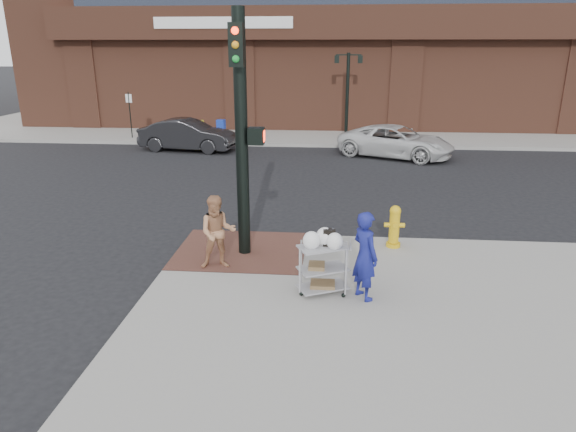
# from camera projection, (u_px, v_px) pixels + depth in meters

# --- Properties ---
(ground) EXTENTS (220.00, 220.00, 0.00)m
(ground) POSITION_uv_depth(u_px,v_px,m) (263.00, 275.00, 10.45)
(ground) COLOR black
(ground) RESTS_ON ground
(sidewalk_far) EXTENTS (65.00, 36.00, 0.15)m
(sidewalk_far) POSITION_uv_depth(u_px,v_px,m) (478.00, 106.00, 39.67)
(sidewalk_far) COLOR gray
(sidewalk_far) RESTS_ON ground
(brick_curb_ramp) EXTENTS (2.80, 2.40, 0.01)m
(brick_curb_ramp) POSITION_uv_depth(u_px,v_px,m) (241.00, 250.00, 11.30)
(brick_curb_ramp) COLOR #542C27
(brick_curb_ramp) RESTS_ON sidewalk_near
(lamp_post) EXTENTS (1.32, 0.22, 4.00)m
(lamp_post) POSITION_uv_depth(u_px,v_px,m) (348.00, 86.00, 24.60)
(lamp_post) COLOR black
(lamp_post) RESTS_ON sidewalk_far
(parking_sign) EXTENTS (0.05, 0.05, 2.20)m
(parking_sign) POSITION_uv_depth(u_px,v_px,m) (130.00, 115.00, 24.94)
(parking_sign) COLOR black
(parking_sign) RESTS_ON sidewalk_far
(traffic_signal_pole) EXTENTS (0.61, 0.51, 5.00)m
(traffic_signal_pole) POSITION_uv_depth(u_px,v_px,m) (242.00, 130.00, 10.33)
(traffic_signal_pole) COLOR black
(traffic_signal_pole) RESTS_ON sidewalk_near
(woman_blue) EXTENTS (0.65, 0.70, 1.61)m
(woman_blue) POSITION_uv_depth(u_px,v_px,m) (365.00, 256.00, 8.94)
(woman_blue) COLOR navy
(woman_blue) RESTS_ON sidewalk_near
(pedestrian_tan) EXTENTS (0.84, 0.72, 1.51)m
(pedestrian_tan) POSITION_uv_depth(u_px,v_px,m) (218.00, 232.00, 10.21)
(pedestrian_tan) COLOR #AF7752
(pedestrian_tan) RESTS_ON sidewalk_near
(sedan_dark) EXTENTS (4.38, 2.02, 1.39)m
(sedan_dark) POSITION_uv_depth(u_px,v_px,m) (188.00, 135.00, 22.72)
(sedan_dark) COLOR black
(sedan_dark) RESTS_ON ground
(minivan_white) EXTENTS (5.19, 3.95, 1.31)m
(minivan_white) POSITION_uv_depth(u_px,v_px,m) (396.00, 142.00, 21.38)
(minivan_white) COLOR silver
(minivan_white) RESTS_ON ground
(utility_cart) EXTENTS (0.99, 0.81, 1.21)m
(utility_cart) POSITION_uv_depth(u_px,v_px,m) (323.00, 264.00, 9.22)
(utility_cart) COLOR gray
(utility_cart) RESTS_ON sidewalk_near
(fire_hydrant) EXTENTS (0.45, 0.32, 0.96)m
(fire_hydrant) POSITION_uv_depth(u_px,v_px,m) (394.00, 226.00, 11.38)
(fire_hydrant) COLOR gold
(fire_hydrant) RESTS_ON sidewalk_near
(newsbox_red) EXTENTS (0.49, 0.47, 0.94)m
(newsbox_red) POSITION_uv_depth(u_px,v_px,m) (185.00, 129.00, 24.99)
(newsbox_red) COLOR red
(newsbox_red) RESTS_ON sidewalk_far
(newsbox_yellow) EXTENTS (0.47, 0.45, 0.89)m
(newsbox_yellow) POSITION_uv_depth(u_px,v_px,m) (200.00, 130.00, 24.79)
(newsbox_yellow) COLOR gold
(newsbox_yellow) RESTS_ON sidewalk_far
(newsbox_blue) EXTENTS (0.41, 0.38, 0.89)m
(newsbox_blue) POSITION_uv_depth(u_px,v_px,m) (221.00, 129.00, 25.06)
(newsbox_blue) COLOR #1B37B0
(newsbox_blue) RESTS_ON sidewalk_far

